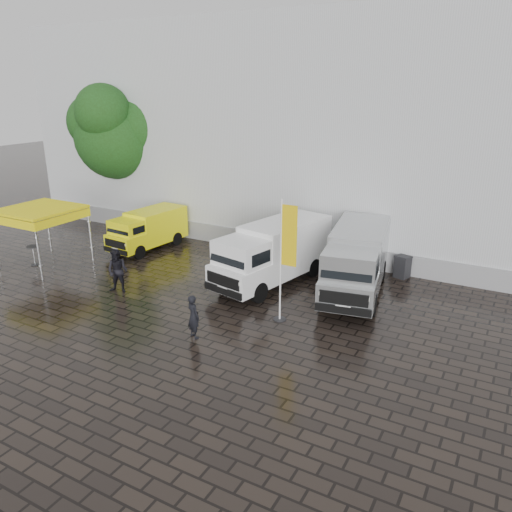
{
  "coord_description": "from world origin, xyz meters",
  "views": [
    {
      "loc": [
        8.87,
        -14.92,
        8.64
      ],
      "look_at": [
        -0.55,
        2.2,
        1.87
      ],
      "focal_mm": 35.0,
      "sensor_mm": 36.0,
      "label": 1
    }
  ],
  "objects_px": {
    "flagpole": "(285,256)",
    "canopy_tent": "(39,212)",
    "cocktail_table": "(34,256)",
    "person_front": "(193,316)",
    "van_white": "(272,255)",
    "wheelie_bin": "(402,267)",
    "van_silver": "(356,263)",
    "person_tent": "(118,271)",
    "van_yellow": "(148,231)"
  },
  "relations": [
    {
      "from": "van_yellow",
      "to": "van_white",
      "type": "bearing_deg",
      "value": -2.81
    },
    {
      "from": "van_silver",
      "to": "canopy_tent",
      "type": "height_order",
      "value": "canopy_tent"
    },
    {
      "from": "van_silver",
      "to": "person_tent",
      "type": "xyz_separation_m",
      "value": [
        -9.07,
        -4.85,
        -0.43
      ]
    },
    {
      "from": "flagpole",
      "to": "person_tent",
      "type": "xyz_separation_m",
      "value": [
        -7.55,
        -0.93,
        -1.67
      ]
    },
    {
      "from": "van_silver",
      "to": "flagpole",
      "type": "height_order",
      "value": "flagpole"
    },
    {
      "from": "flagpole",
      "to": "wheelie_bin",
      "type": "height_order",
      "value": "flagpole"
    },
    {
      "from": "person_tent",
      "to": "wheelie_bin",
      "type": "bearing_deg",
      "value": 19.52
    },
    {
      "from": "canopy_tent",
      "to": "flagpole",
      "type": "xyz_separation_m",
      "value": [
        13.27,
        0.09,
        -0.1
      ]
    },
    {
      "from": "van_yellow",
      "to": "canopy_tent",
      "type": "bearing_deg",
      "value": -117.99
    },
    {
      "from": "van_yellow",
      "to": "wheelie_bin",
      "type": "bearing_deg",
      "value": 15.47
    },
    {
      "from": "wheelie_bin",
      "to": "van_white",
      "type": "bearing_deg",
      "value": -126.87
    },
    {
      "from": "cocktail_table",
      "to": "van_yellow",
      "type": "bearing_deg",
      "value": 55.14
    },
    {
      "from": "canopy_tent",
      "to": "wheelie_bin",
      "type": "height_order",
      "value": "canopy_tent"
    },
    {
      "from": "wheelie_bin",
      "to": "van_yellow",
      "type": "bearing_deg",
      "value": -151.8
    },
    {
      "from": "canopy_tent",
      "to": "flagpole",
      "type": "distance_m",
      "value": 13.27
    },
    {
      "from": "person_tent",
      "to": "van_white",
      "type": "bearing_deg",
      "value": 20.6
    },
    {
      "from": "wheelie_bin",
      "to": "person_tent",
      "type": "relative_size",
      "value": 0.54
    },
    {
      "from": "canopy_tent",
      "to": "person_front",
      "type": "xyz_separation_m",
      "value": [
        11.01,
        -2.65,
        -1.92
      ]
    },
    {
      "from": "wheelie_bin",
      "to": "person_tent",
      "type": "distance_m",
      "value": 12.98
    },
    {
      "from": "van_silver",
      "to": "cocktail_table",
      "type": "xyz_separation_m",
      "value": [
        -15.22,
        -4.33,
        -0.91
      ]
    },
    {
      "from": "van_white",
      "to": "person_front",
      "type": "relative_size",
      "value": 3.87
    },
    {
      "from": "flagpole",
      "to": "cocktail_table",
      "type": "xyz_separation_m",
      "value": [
        -13.7,
        -0.41,
        -2.14
      ]
    },
    {
      "from": "van_silver",
      "to": "person_front",
      "type": "height_order",
      "value": "van_silver"
    },
    {
      "from": "canopy_tent",
      "to": "cocktail_table",
      "type": "xyz_separation_m",
      "value": [
        -0.43,
        -0.32,
        -2.24
      ]
    },
    {
      "from": "person_front",
      "to": "van_silver",
      "type": "bearing_deg",
      "value": -96.42
    },
    {
      "from": "wheelie_bin",
      "to": "person_front",
      "type": "relative_size",
      "value": 0.65
    },
    {
      "from": "cocktail_table",
      "to": "person_front",
      "type": "xyz_separation_m",
      "value": [
        11.44,
        -2.33,
        0.32
      ]
    },
    {
      "from": "van_white",
      "to": "cocktail_table",
      "type": "distance_m",
      "value": 12.13
    },
    {
      "from": "van_silver",
      "to": "wheelie_bin",
      "type": "relative_size",
      "value": 6.11
    },
    {
      "from": "van_yellow",
      "to": "van_white",
      "type": "relative_size",
      "value": 0.72
    },
    {
      "from": "person_tent",
      "to": "flagpole",
      "type": "bearing_deg",
      "value": -10.01
    },
    {
      "from": "van_white",
      "to": "flagpole",
      "type": "relative_size",
      "value": 1.33
    },
    {
      "from": "flagpole",
      "to": "canopy_tent",
      "type": "bearing_deg",
      "value": -179.63
    },
    {
      "from": "van_white",
      "to": "cocktail_table",
      "type": "relative_size",
      "value": 6.33
    },
    {
      "from": "van_yellow",
      "to": "wheelie_bin",
      "type": "relative_size",
      "value": 4.32
    },
    {
      "from": "van_silver",
      "to": "canopy_tent",
      "type": "bearing_deg",
      "value": -175.09
    },
    {
      "from": "flagpole",
      "to": "person_front",
      "type": "distance_m",
      "value": 3.99
    },
    {
      "from": "van_yellow",
      "to": "flagpole",
      "type": "xyz_separation_m",
      "value": [
        10.38,
        -4.36,
        1.59
      ]
    },
    {
      "from": "person_tent",
      "to": "van_yellow",
      "type": "bearing_deg",
      "value": 101.15
    },
    {
      "from": "person_front",
      "to": "person_tent",
      "type": "relative_size",
      "value": 0.84
    },
    {
      "from": "van_silver",
      "to": "van_white",
      "type": "bearing_deg",
      "value": -179.55
    },
    {
      "from": "van_white",
      "to": "person_tent",
      "type": "distance_m",
      "value": 6.81
    },
    {
      "from": "van_white",
      "to": "canopy_tent",
      "type": "distance_m",
      "value": 11.68
    },
    {
      "from": "wheelie_bin",
      "to": "cocktail_table",
      "type": "bearing_deg",
      "value": -138.73
    },
    {
      "from": "wheelie_bin",
      "to": "canopy_tent",
      "type": "bearing_deg",
      "value": -139.13
    },
    {
      "from": "flagpole",
      "to": "person_front",
      "type": "height_order",
      "value": "flagpole"
    },
    {
      "from": "van_white",
      "to": "canopy_tent",
      "type": "xyz_separation_m",
      "value": [
        -11.11,
        -3.31,
        1.37
      ]
    },
    {
      "from": "van_yellow",
      "to": "person_front",
      "type": "bearing_deg",
      "value": -36.1
    },
    {
      "from": "van_yellow",
      "to": "person_tent",
      "type": "relative_size",
      "value": 2.35
    },
    {
      "from": "van_yellow",
      "to": "van_silver",
      "type": "height_order",
      "value": "van_silver"
    }
  ]
}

